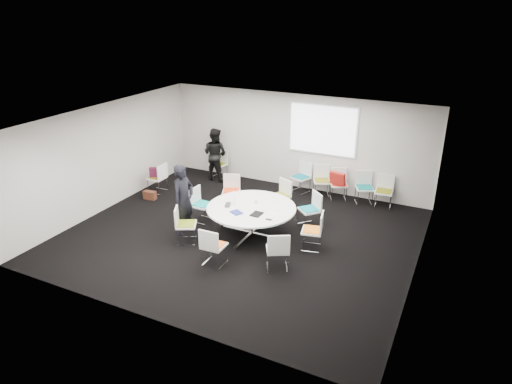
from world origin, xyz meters
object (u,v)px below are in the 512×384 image
at_px(chair_spare_left, 158,183).
at_px(chair_person_back, 218,169).
at_px(chair_ring_a, 312,237).
at_px(person_main, 184,200).
at_px(chair_ring_e, 202,211).
at_px(cup, 256,201).
at_px(chair_ring_c, 280,202).
at_px(chair_ring_h, 278,257).
at_px(chair_back_b, 321,186).
at_px(chair_ring_d, 231,197).
at_px(chair_back_d, 364,194).
at_px(chair_ring_b, 309,216).
at_px(maroon_bag, 157,172).
at_px(brown_bag, 150,195).
at_px(person_back, 215,154).
at_px(chair_back_c, 338,190).
at_px(conference_table, 251,215).
at_px(chair_ring_g, 214,253).
at_px(chair_ring_f, 186,231).
at_px(laptop, 229,205).
at_px(chair_back_a, 301,183).
at_px(chair_back_e, 383,197).

height_order(chair_spare_left, chair_person_back, same).
distance_m(chair_ring_a, person_main, 3.13).
distance_m(chair_ring_e, cup, 1.56).
distance_m(chair_ring_c, person_main, 2.70).
height_order(chair_ring_a, person_main, person_main).
relative_size(chair_ring_h, chair_back_b, 1.00).
height_order(chair_ring_d, chair_back_d, same).
bearing_deg(chair_ring_b, person_main, 74.74).
distance_m(maroon_bag, brown_bag, 0.74).
distance_m(person_main, person_back, 3.66).
relative_size(chair_back_c, cup, 9.78).
relative_size(conference_table, person_main, 1.21).
distance_m(chair_ring_e, chair_person_back, 3.12).
height_order(chair_ring_b, chair_ring_g, same).
xyz_separation_m(chair_ring_b, chair_ring_g, (-1.21, -2.59, 0.00)).
bearing_deg(chair_ring_e, chair_ring_g, 41.25).
xyz_separation_m(chair_ring_c, chair_back_d, (1.86, 1.57, 0.00)).
relative_size(chair_ring_a, chair_back_d, 1.00).
bearing_deg(chair_ring_f, chair_person_back, 173.18).
xyz_separation_m(chair_ring_b, chair_ring_f, (-2.30, -2.01, 0.00)).
relative_size(chair_ring_b, chair_spare_left, 1.00).
xyz_separation_m(chair_ring_e, brown_bag, (-2.08, 0.53, -0.16)).
bearing_deg(chair_ring_a, laptop, 81.79).
xyz_separation_m(chair_ring_a, chair_back_b, (-0.79, 3.04, 0.00)).
distance_m(chair_ring_h, chair_back_a, 4.30).
distance_m(person_back, brown_bag, 2.46).
xyz_separation_m(chair_back_e, brown_bag, (-6.05, -2.37, -0.16)).
height_order(chair_ring_d, chair_back_c, same).
distance_m(person_main, brown_bag, 2.55).
xyz_separation_m(person_main, maroon_bag, (-2.19, 1.81, -0.25)).
distance_m(conference_table, chair_ring_f, 1.57).
relative_size(chair_ring_h, chair_spare_left, 1.00).
height_order(person_main, cup, person_main).
xyz_separation_m(chair_ring_c, person_main, (-1.58, -2.10, 0.59)).
bearing_deg(chair_back_b, chair_ring_d, 18.72).
xyz_separation_m(chair_back_a, cup, (-0.10, -2.81, 0.50)).
bearing_deg(chair_ring_g, laptop, 104.76).
xyz_separation_m(chair_back_a, person_back, (-2.77, -0.21, 0.55)).
xyz_separation_m(conference_table, chair_ring_c, (0.11, 1.49, -0.25)).
distance_m(chair_ring_a, chair_person_back, 5.15).
relative_size(conference_table, maroon_bag, 5.26).
distance_m(chair_ring_h, chair_back_b, 4.19).
height_order(chair_person_back, cup, chair_person_back).
bearing_deg(chair_ring_c, chair_spare_left, 28.21).
bearing_deg(chair_ring_d, chair_ring_e, 54.47).
bearing_deg(chair_spare_left, chair_person_back, -28.87).
distance_m(chair_ring_e, chair_back_a, 3.32).
bearing_deg(chair_spare_left, brown_bag, -169.56).
height_order(chair_back_a, cup, chair_back_a).
relative_size(person_main, laptop, 5.89).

